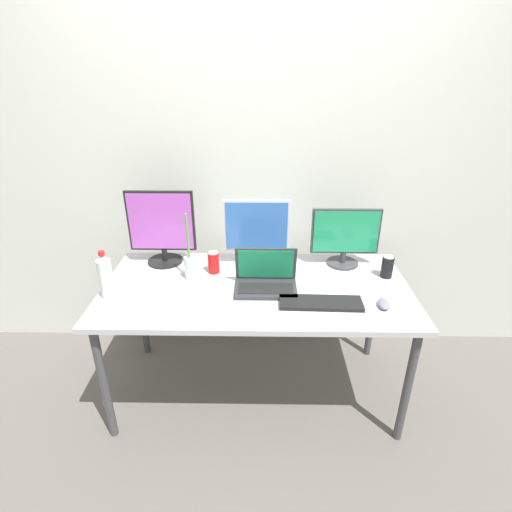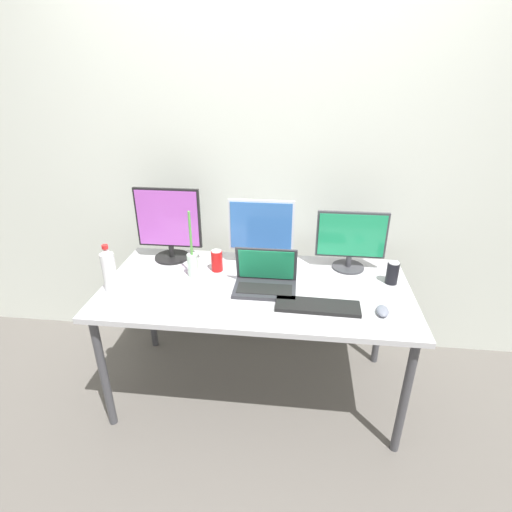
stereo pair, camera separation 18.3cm
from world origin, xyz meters
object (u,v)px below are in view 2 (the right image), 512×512
Objects in this scene: work_desk at (256,295)px; monitor_left at (169,224)px; monitor_center at (260,232)px; monitor_right at (351,240)px; soda_can_near_keyboard at (217,261)px; soda_can_by_laptop at (392,273)px; laptop_silver at (265,280)px; water_bottle at (109,270)px; keyboard_main at (160,297)px; bamboo_vase at (193,262)px; mouse_by_keyboard at (382,311)px; keyboard_aux at (318,306)px.

monitor_left is at bearing 153.17° from work_desk.
monitor_center is 1.01× the size of monitor_right.
soda_can_near_keyboard is (0.31, -0.13, -0.17)m from monitor_left.
soda_can_near_keyboard is at bearing 147.83° from work_desk.
monitor_center reaches higher than soda_can_by_laptop.
water_bottle is at bearing -172.03° from laptop_silver.
soda_can_by_laptop is (0.98, -0.04, 0.00)m from soda_can_near_keyboard.
monitor_left is (-0.56, 0.28, 0.29)m from work_desk.
monitor_left is at bearing 153.66° from laptop_silver.
keyboard_main is 3.23× the size of soda_can_near_keyboard.
monitor_center reaches higher than bamboo_vase.
monitor_left is 4.45× the size of mouse_by_keyboard.
keyboard_aux is (0.33, -0.18, 0.07)m from work_desk.
soda_can_near_keyboard is 1.00× the size of soda_can_by_laptop.
keyboard_aux is 0.67m from soda_can_near_keyboard.
soda_can_by_laptop is at bearing 11.14° from keyboard_main.
monitor_center is at bearing 128.21° from keyboard_aux.
work_desk is at bearing 167.84° from mouse_by_keyboard.
monitor_center is at bearing 149.42° from mouse_by_keyboard.
work_desk is 13.21× the size of soda_can_near_keyboard.
soda_can_near_keyboard is (-0.76, -0.12, -0.12)m from monitor_right.
bamboo_vase is at bearing -149.25° from soda_can_near_keyboard.
keyboard_main is 1.25m from soda_can_by_laptop.
soda_can_by_laptop reaches higher than mouse_by_keyboard.
soda_can_near_keyboard is (-0.25, 0.15, 0.12)m from work_desk.
monitor_right is 1.11m from keyboard_main.
mouse_by_keyboard is 0.80× the size of soda_can_near_keyboard.
water_bottle reaches higher than keyboard_aux.
monitor_center reaches higher than water_bottle.
soda_can_near_keyboard is (0.23, 0.34, 0.05)m from keyboard_main.
water_bottle is at bearing 178.95° from keyboard_aux.
monitor_left is 1.16× the size of bamboo_vase.
work_desk is at bearing 159.18° from laptop_silver.
bamboo_vase reaches higher than work_desk.
water_bottle reaches higher than soda_can_by_laptop.
keyboard_main is 1.06× the size of bamboo_vase.
work_desk is at bearing -89.18° from monitor_center.
water_bottle reaches higher than mouse_by_keyboard.
monitor_left is 1.31m from mouse_by_keyboard.
soda_can_near_keyboard reaches higher than keyboard_main.
keyboard_main is (-0.47, -0.19, 0.07)m from work_desk.
laptop_silver is at bearing -20.82° from work_desk.
keyboard_aux is 1.57× the size of water_bottle.
monitor_left is 1.11× the size of monitor_center.
mouse_by_keyboard is 0.80× the size of soda_can_by_laptop.
monitor_left reaches higher than monitor_center.
keyboard_aux is 0.31m from mouse_by_keyboard.
laptop_silver is 0.81× the size of keyboard_main.
monitor_center is at bearing -2.03° from monitor_left.
work_desk is at bearing 18.73° from keyboard_main.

